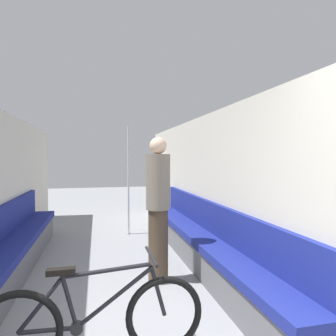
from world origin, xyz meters
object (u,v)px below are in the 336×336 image
at_px(bicycle, 95,320).
at_px(grab_pole_near, 128,182).
at_px(bench_seat_row_right, 202,245).
at_px(passenger_standing, 158,207).
at_px(bench_seat_row_left, 7,259).

xyz_separation_m(bicycle, grab_pole_near, (0.64, 3.77, 0.73)).
xyz_separation_m(bench_seat_row_right, grab_pole_near, (-0.82, 2.07, 0.75)).
relative_size(grab_pole_near, passenger_standing, 1.22).
relative_size(bench_seat_row_right, grab_pole_near, 2.17).
xyz_separation_m(bench_seat_row_left, passenger_standing, (1.81, -0.34, 0.62)).
xyz_separation_m(bench_seat_row_left, bicycle, (1.05, -1.70, 0.02)).
relative_size(bench_seat_row_right, bicycle, 2.83).
relative_size(bicycle, passenger_standing, 0.93).
bearing_deg(bench_seat_row_left, passenger_standing, -10.60).
bearing_deg(bench_seat_row_left, grab_pole_near, 50.72).
xyz_separation_m(bench_seat_row_right, passenger_standing, (-0.70, -0.34, 0.62)).
bearing_deg(bench_seat_row_right, passenger_standing, -154.30).
bearing_deg(bench_seat_row_right, bicycle, -130.68).
relative_size(bench_seat_row_left, grab_pole_near, 2.17).
height_order(bicycle, grab_pole_near, grab_pole_near).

